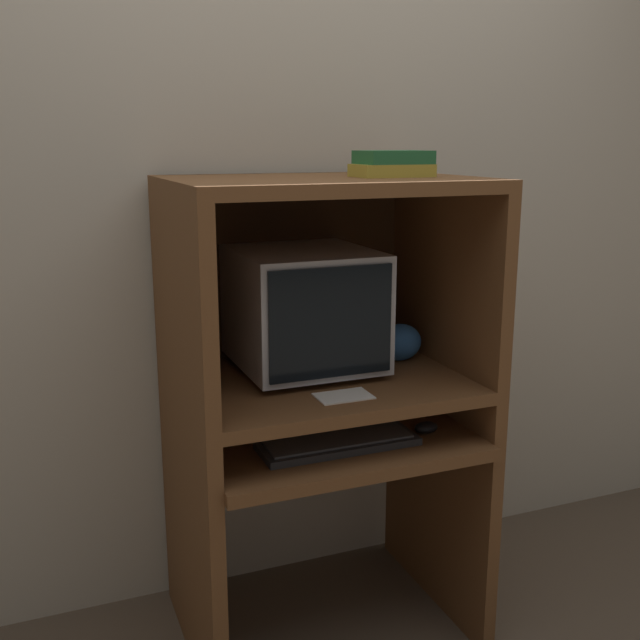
{
  "coord_description": "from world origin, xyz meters",
  "views": [
    {
      "loc": [
        -0.79,
        -1.62,
        1.49
      ],
      "look_at": [
        -0.01,
        0.32,
        0.99
      ],
      "focal_mm": 42.0,
      "sensor_mm": 36.0,
      "label": 1
    }
  ],
  "objects_px": {
    "crt_monitor": "(304,308)",
    "book_stack": "(393,164)",
    "snack_bag": "(400,342)",
    "mouse": "(426,427)",
    "keyboard": "(338,443)"
  },
  "relations": [
    {
      "from": "crt_monitor",
      "to": "book_stack",
      "type": "xyz_separation_m",
      "value": [
        0.22,
        -0.13,
        0.42
      ]
    },
    {
      "from": "snack_bag",
      "to": "book_stack",
      "type": "relative_size",
      "value": 0.66
    },
    {
      "from": "crt_monitor",
      "to": "mouse",
      "type": "height_order",
      "value": "crt_monitor"
    },
    {
      "from": "crt_monitor",
      "to": "snack_bag",
      "type": "xyz_separation_m",
      "value": [
        0.31,
        -0.02,
        -0.13
      ]
    },
    {
      "from": "snack_bag",
      "to": "keyboard",
      "type": "bearing_deg",
      "value": -142.95
    },
    {
      "from": "mouse",
      "to": "book_stack",
      "type": "xyz_separation_m",
      "value": [
        -0.06,
        0.13,
        0.74
      ]
    },
    {
      "from": "crt_monitor",
      "to": "keyboard",
      "type": "bearing_deg",
      "value": -89.17
    },
    {
      "from": "keyboard",
      "to": "mouse",
      "type": "xyz_separation_m",
      "value": [
        0.28,
        0.0,
        0.0
      ]
    },
    {
      "from": "crt_monitor",
      "to": "mouse",
      "type": "distance_m",
      "value": 0.5
    },
    {
      "from": "keyboard",
      "to": "book_stack",
      "type": "relative_size",
      "value": 2.09
    },
    {
      "from": "snack_bag",
      "to": "book_stack",
      "type": "height_order",
      "value": "book_stack"
    },
    {
      "from": "crt_monitor",
      "to": "keyboard",
      "type": "relative_size",
      "value": 0.98
    },
    {
      "from": "mouse",
      "to": "snack_bag",
      "type": "height_order",
      "value": "snack_bag"
    },
    {
      "from": "snack_bag",
      "to": "book_stack",
      "type": "distance_m",
      "value": 0.57
    },
    {
      "from": "keyboard",
      "to": "book_stack",
      "type": "height_order",
      "value": "book_stack"
    }
  ]
}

